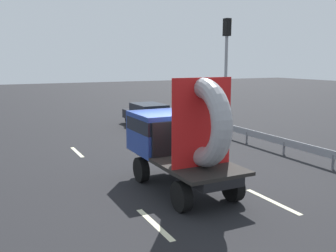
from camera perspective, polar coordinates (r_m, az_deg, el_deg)
The scene contains 9 objects.
ground_plane at distance 12.54m, azimuth 2.02°, elevation -8.73°, with size 120.00×120.00×0.00m, color black.
flatbed_truck at distance 11.77m, azimuth 1.49°, elevation -1.53°, with size 2.02×4.67×3.57m.
distant_sedan at distance 23.06m, azimuth -3.02°, elevation 1.81°, with size 1.86×4.34×1.42m.
traffic_light at distance 20.22m, azimuth 8.93°, elevation 9.83°, with size 0.42×0.36×6.21m.
guardrail at distance 17.81m, azimuth 14.58°, elevation -1.69°, with size 0.10×10.19×0.71m.
lane_dash_left_near at distance 9.58m, azimuth -2.09°, elevation -14.80°, with size 2.03×0.16×0.01m, color beige.
lane_dash_left_far at distance 17.12m, azimuth -13.79°, elevation -3.90°, with size 2.04×0.16×0.01m, color beige.
lane_dash_right_near at distance 11.39m, azimuth 15.72°, elevation -11.06°, with size 2.20×0.16×0.01m, color beige.
lane_dash_right_far at distance 18.13m, azimuth -2.23°, elevation -2.85°, with size 2.15×0.16×0.01m, color beige.
Camera 1 is at (-5.72, -10.42, 4.02)m, focal length 39.70 mm.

